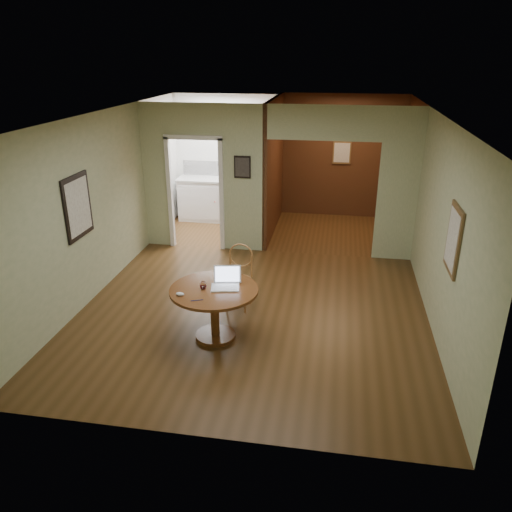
% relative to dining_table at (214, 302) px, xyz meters
% --- Properties ---
extents(floor, '(5.00, 5.00, 0.00)m').
position_rel_dining_table_xyz_m(floor, '(0.37, 0.67, -0.53)').
color(floor, '#472E14').
rests_on(floor, ground).
extents(room_shell, '(5.20, 7.50, 5.00)m').
position_rel_dining_table_xyz_m(room_shell, '(-0.10, 3.77, 0.76)').
color(room_shell, white).
rests_on(room_shell, ground).
extents(dining_table, '(1.14, 1.14, 0.71)m').
position_rel_dining_table_xyz_m(dining_table, '(0.00, 0.00, 0.00)').
color(dining_table, brown).
rests_on(dining_table, ground).
extents(chair, '(0.44, 0.44, 0.95)m').
position_rel_dining_table_xyz_m(chair, '(0.14, 0.94, 0.00)').
color(chair, '#A76B3B').
rests_on(chair, ground).
extents(open_laptop, '(0.39, 0.37, 0.25)m').
position_rel_dining_table_xyz_m(open_laptop, '(0.14, 0.11, 0.25)').
color(open_laptop, white).
rests_on(open_laptop, dining_table).
extents(closed_laptop, '(0.33, 0.22, 0.03)m').
position_rel_dining_table_xyz_m(closed_laptop, '(0.11, 0.27, 0.20)').
color(closed_laptop, '#AAAAAF').
rests_on(closed_laptop, dining_table).
extents(mouse, '(0.11, 0.07, 0.04)m').
position_rel_dining_table_xyz_m(mouse, '(-0.37, -0.26, 0.21)').
color(mouse, white).
rests_on(mouse, dining_table).
extents(wine_glass, '(0.09, 0.09, 0.10)m').
position_rel_dining_table_xyz_m(wine_glass, '(-0.13, -0.02, 0.24)').
color(wine_glass, white).
rests_on(wine_glass, dining_table).
extents(pen, '(0.14, 0.06, 0.01)m').
position_rel_dining_table_xyz_m(pen, '(-0.12, -0.35, 0.19)').
color(pen, navy).
rests_on(pen, dining_table).
extents(kitchen_cabinet, '(2.06, 0.60, 0.94)m').
position_rel_dining_table_xyz_m(kitchen_cabinet, '(-0.98, 4.87, -0.06)').
color(kitchen_cabinet, white).
rests_on(kitchen_cabinet, ground).
extents(grocery_bag, '(0.31, 0.27, 0.30)m').
position_rel_dining_table_xyz_m(grocery_bag, '(-0.42, 4.87, 0.56)').
color(grocery_bag, beige).
rests_on(grocery_bag, kitchen_cabinet).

